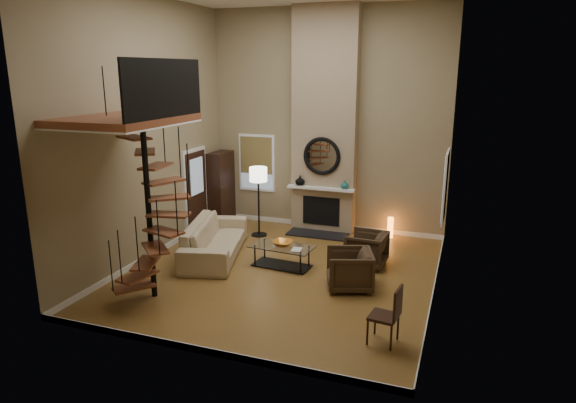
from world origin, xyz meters
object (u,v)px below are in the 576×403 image
(coffee_table, at_px, (282,254))
(side_chair, at_px, (389,313))
(armchair_far, at_px, (354,270))
(armchair_near, at_px, (370,249))
(hutch, at_px, (221,188))
(accent_lamp, at_px, (390,228))
(sofa, at_px, (215,238))
(floor_lamp, at_px, (258,180))

(coffee_table, xyz_separation_m, side_chair, (2.59, -2.39, 0.24))
(armchair_far, bearing_deg, armchair_near, 157.77)
(hutch, bearing_deg, accent_lamp, 2.88)
(sofa, bearing_deg, hutch, 8.04)
(hutch, distance_m, floor_lamp, 1.64)
(armchair_near, bearing_deg, side_chair, 20.31)
(armchair_far, bearing_deg, sofa, -119.97)
(coffee_table, distance_m, floor_lamp, 2.42)
(hutch, height_order, side_chair, hutch)
(armchair_near, relative_size, coffee_table, 0.59)
(hutch, distance_m, accent_lamp, 4.54)
(armchair_near, relative_size, armchair_far, 0.96)
(sofa, xyz_separation_m, coffee_table, (1.62, -0.11, -0.11))
(armchair_near, height_order, armchair_far, armchair_far)
(sofa, relative_size, floor_lamp, 1.50)
(accent_lamp, bearing_deg, side_chair, -81.55)
(sofa, height_order, coffee_table, sofa)
(hutch, relative_size, armchair_near, 2.38)
(accent_lamp, bearing_deg, armchair_near, -93.49)
(armchair_far, height_order, side_chair, side_chair)
(hutch, relative_size, accent_lamp, 3.76)
(hutch, relative_size, coffee_table, 1.41)
(armchair_far, xyz_separation_m, side_chair, (0.95, -1.85, 0.17))
(sofa, xyz_separation_m, side_chair, (4.22, -2.49, 0.13))
(floor_lamp, bearing_deg, hutch, 152.41)
(hutch, bearing_deg, side_chair, -42.82)
(accent_lamp, height_order, side_chair, side_chair)
(side_chair, bearing_deg, sofa, 149.40)
(coffee_table, xyz_separation_m, accent_lamp, (1.84, 2.69, -0.03))
(hutch, distance_m, coffee_table, 3.68)
(floor_lamp, height_order, accent_lamp, floor_lamp)
(hutch, relative_size, floor_lamp, 1.09)
(accent_lamp, relative_size, side_chair, 0.56)
(accent_lamp, bearing_deg, armchair_far, -93.45)
(hutch, distance_m, sofa, 2.63)
(accent_lamp, bearing_deg, floor_lamp, -162.87)
(sofa, height_order, accent_lamp, sofa)
(sofa, distance_m, floor_lamp, 1.96)
(sofa, relative_size, accent_lamp, 5.18)
(coffee_table, relative_size, floor_lamp, 0.77)
(sofa, xyz_separation_m, floor_lamp, (0.37, 1.63, 1.02))
(floor_lamp, bearing_deg, coffee_table, -54.21)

